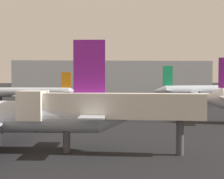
# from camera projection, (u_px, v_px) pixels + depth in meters

# --- Properties ---
(airplane_far_left) EXTENTS (25.37, 18.86, 9.76)m
(airplane_far_left) POSITION_uv_depth(u_px,v_px,m) (198.00, 91.00, 88.30)
(airplane_far_left) COLOR #B2BCCC
(airplane_far_left) RESTS_ON ground_plane
(airplane_far_right) EXTENTS (27.03, 21.66, 8.14)m
(airplane_far_right) POSITION_uv_depth(u_px,v_px,m) (29.00, 92.00, 87.12)
(airplane_far_right) COLOR #B2BCCC
(airplane_far_right) RESTS_ON ground_plane
(jet_bridge) EXTENTS (17.68, 5.44, 5.94)m
(jet_bridge) POSITION_uv_depth(u_px,v_px,m) (101.00, 107.00, 31.94)
(jet_bridge) COLOR silver
(jet_bridge) RESTS_ON ground_plane
(terminal_building) EXTENTS (69.90, 19.14, 12.39)m
(terminal_building) POSITION_uv_depth(u_px,v_px,m) (112.00, 78.00, 126.04)
(terminal_building) COLOR #999EA3
(terminal_building) RESTS_ON ground_plane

